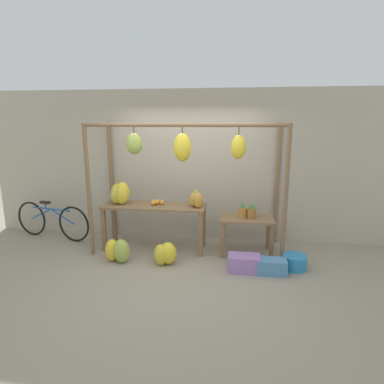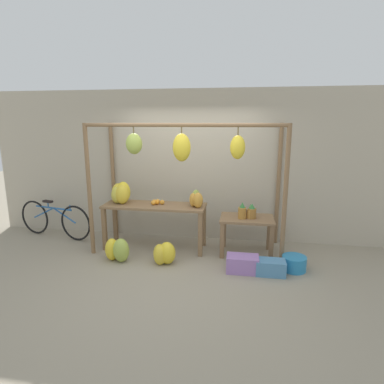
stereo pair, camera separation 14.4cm
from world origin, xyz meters
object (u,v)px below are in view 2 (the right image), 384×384
at_px(papaya_pile, 196,199).
at_px(blue_bucket, 294,263).
at_px(banana_pile_on_table, 121,193).
at_px(banana_pile_ground_left, 117,250).
at_px(orange_pile, 157,202).
at_px(parked_bicycle, 54,219).
at_px(pineapple_cluster, 248,212).
at_px(fruit_crate_purple, 270,267).
at_px(fruit_crate_white, 242,264).
at_px(banana_pile_ground_right, 164,253).

bearing_deg(papaya_pile, blue_bucket, -18.32).
bearing_deg(banana_pile_on_table, banana_pile_ground_left, -76.13).
distance_m(orange_pile, parked_bicycle, 2.19).
relative_size(blue_bucket, papaya_pile, 0.91).
height_order(blue_bucket, papaya_pile, papaya_pile).
bearing_deg(blue_bucket, banana_pile_on_table, 168.93).
xyz_separation_m(orange_pile, banana_pile_ground_left, (-0.49, -0.68, -0.65)).
bearing_deg(pineapple_cluster, fruit_crate_purple, -63.46).
distance_m(fruit_crate_white, fruit_crate_purple, 0.41).
relative_size(orange_pile, fruit_crate_purple, 0.53).
relative_size(parked_bicycle, fruit_crate_purple, 3.90).
height_order(banana_pile_ground_left, fruit_crate_white, banana_pile_ground_left).
bearing_deg(banana_pile_on_table, fruit_crate_purple, -16.80).
bearing_deg(orange_pile, parked_bicycle, 174.61).
height_order(banana_pile_ground_right, fruit_crate_purple, banana_pile_ground_right).
xyz_separation_m(orange_pile, pineapple_cluster, (1.58, -0.08, -0.08)).
relative_size(banana_pile_ground_right, fruit_crate_purple, 1.08).
relative_size(orange_pile, papaya_pile, 0.57).
distance_m(pineapple_cluster, banana_pile_ground_left, 2.23).
relative_size(pineapple_cluster, papaya_pile, 0.74).
distance_m(banana_pile_ground_left, fruit_crate_purple, 2.42).
bearing_deg(banana_pile_on_table, orange_pile, -1.30).
distance_m(fruit_crate_white, parked_bicycle, 3.76).
bearing_deg(fruit_crate_white, banana_pile_ground_left, 178.25).
bearing_deg(parked_bicycle, blue_bucket, -9.80).
bearing_deg(blue_bucket, pineapple_cluster, 145.59).
bearing_deg(pineapple_cluster, orange_pile, 177.22).
xyz_separation_m(banana_pile_on_table, banana_pile_ground_left, (0.17, -0.69, -0.78)).
bearing_deg(blue_bucket, banana_pile_ground_left, -177.65).
bearing_deg(banana_pile_on_table, fruit_crate_white, -19.09).
distance_m(orange_pile, papaya_pile, 0.71).
bearing_deg(parked_bicycle, fruit_crate_white, -14.46).
height_order(banana_pile_on_table, fruit_crate_purple, banana_pile_on_table).
distance_m(banana_pile_ground_left, fruit_crate_white, 2.00).
distance_m(orange_pile, fruit_crate_purple, 2.19).
bearing_deg(orange_pile, fruit_crate_purple, -21.70).
xyz_separation_m(fruit_crate_white, blue_bucket, (0.77, 0.18, -0.01)).
height_order(banana_pile_ground_left, banana_pile_ground_right, banana_pile_ground_left).
height_order(banana_pile_ground_left, blue_bucket, banana_pile_ground_left).
xyz_separation_m(banana_pile_ground_right, blue_bucket, (2.02, 0.08, -0.06)).
distance_m(pineapple_cluster, fruit_crate_purple, 1.00).
height_order(orange_pile, fruit_crate_purple, orange_pile).
bearing_deg(blue_bucket, fruit_crate_white, -167.25).
relative_size(fruit_crate_white, papaya_pile, 1.20).
distance_m(banana_pile_ground_left, parked_bicycle, 1.86).
height_order(banana_pile_ground_right, papaya_pile, papaya_pile).
height_order(orange_pile, blue_bucket, orange_pile).
height_order(pineapple_cluster, banana_pile_ground_left, pineapple_cluster).
distance_m(pineapple_cluster, papaya_pile, 0.90).
distance_m(orange_pile, banana_pile_ground_right, 0.97).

